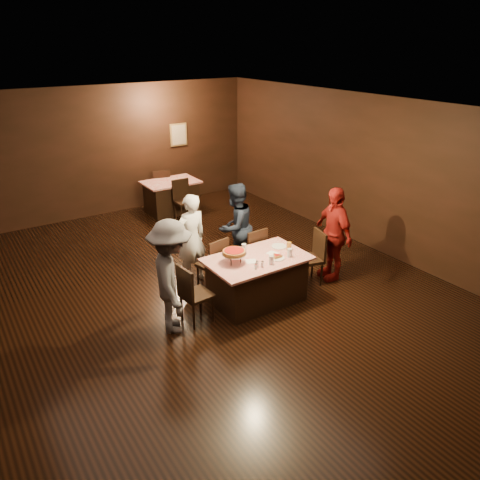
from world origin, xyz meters
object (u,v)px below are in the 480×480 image
(diner_white_jacket, at_px, (191,239))
(plate_empty, at_px, (279,246))
(chair_end_right, at_px, (309,258))
(diner_red_shirt, at_px, (333,234))
(chair_far_right, at_px, (251,252))
(diner_grey_knit, at_px, (172,277))
(main_table, at_px, (257,279))
(glass_front_right, at_px, (290,253))
(pizza_stand, at_px, (234,252))
(diner_navy_hoodie, at_px, (235,227))
(chair_far_left, at_px, (212,263))
(chair_back_near, at_px, (185,201))
(glass_front_left, at_px, (271,260))
(chair_back_far, at_px, (161,187))
(glass_back, at_px, (244,248))
(chair_end_left, at_px, (197,294))
(glass_amber, at_px, (289,246))
(back_table, at_px, (172,197))

(diner_white_jacket, height_order, plate_empty, diner_white_jacket)
(chair_end_right, bearing_deg, diner_red_shirt, 97.89)
(chair_far_right, bearing_deg, diner_grey_knit, 18.54)
(main_table, xyz_separation_m, glass_front_right, (0.45, -0.25, 0.46))
(pizza_stand, bearing_deg, glass_front_right, -19.44)
(diner_navy_hoodie, height_order, diner_red_shirt, diner_red_shirt)
(main_table, distance_m, chair_far_left, 0.85)
(diner_white_jacket, xyz_separation_m, plate_empty, (1.09, -1.04, -0.02))
(chair_back_near, relative_size, plate_empty, 3.80)
(chair_back_near, xyz_separation_m, glass_front_left, (-0.68, -4.22, 0.37))
(chair_end_right, xyz_separation_m, chair_back_far, (-0.37, 5.22, 0.00))
(chair_far_left, xyz_separation_m, diner_navy_hoodie, (0.77, 0.46, 0.34))
(diner_grey_knit, xyz_separation_m, plate_empty, (2.03, 0.14, -0.08))
(diner_grey_knit, bearing_deg, glass_back, -58.40)
(chair_end_left, bearing_deg, chair_far_left, -48.02)
(chair_far_left, height_order, chair_back_far, same)
(chair_end_left, distance_m, diner_navy_hoodie, 1.94)
(main_table, height_order, diner_white_jacket, diner_white_jacket)
(chair_back_near, bearing_deg, glass_front_right, -92.69)
(chair_end_right, relative_size, diner_white_jacket, 0.60)
(chair_back_far, xyz_separation_m, glass_amber, (-0.13, -5.27, 0.37))
(diner_red_shirt, bearing_deg, diner_grey_knit, -80.29)
(diner_grey_knit, relative_size, glass_front_right, 12.20)
(chair_back_near, height_order, glass_front_left, chair_back_near)
(diner_red_shirt, bearing_deg, glass_amber, -79.13)
(chair_far_right, bearing_deg, chair_far_left, -2.92)
(chair_end_left, height_order, chair_back_far, same)
(pizza_stand, relative_size, glass_front_right, 2.71)
(chair_far_right, xyz_separation_m, chair_back_far, (0.33, 4.47, 0.00))
(chair_back_far, bearing_deg, diner_navy_hoodie, 98.52)
(chair_end_right, bearing_deg, main_table, -76.22)
(chair_end_left, distance_m, glass_front_left, 1.24)
(chair_far_left, xyz_separation_m, glass_front_left, (0.45, -1.05, 0.37))
(diner_white_jacket, height_order, glass_back, diner_white_jacket)
(chair_end_left, xyz_separation_m, glass_front_left, (1.15, -0.30, 0.37))
(chair_far_left, xyz_separation_m, plate_empty, (0.95, -0.60, 0.30))
(chair_far_left, bearing_deg, glass_back, 116.87)
(plate_empty, bearing_deg, chair_back_far, 88.02)
(chair_end_left, relative_size, diner_white_jacket, 0.60)
(main_table, bearing_deg, back_table, 81.08)
(plate_empty, height_order, glass_amber, glass_amber)
(diner_navy_hoodie, bearing_deg, chair_far_right, 75.57)
(chair_back_near, relative_size, glass_front_right, 6.79)
(chair_back_far, height_order, diner_red_shirt, diner_red_shirt)
(chair_end_right, relative_size, chair_back_near, 1.00)
(glass_front_right, height_order, glass_back, same)
(main_table, bearing_deg, diner_navy_hoodie, 72.78)
(diner_navy_hoodie, bearing_deg, pizza_stand, 38.59)
(chair_far_right, relative_size, chair_end_right, 1.00)
(chair_far_left, xyz_separation_m, glass_amber, (1.00, -0.80, 0.37))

